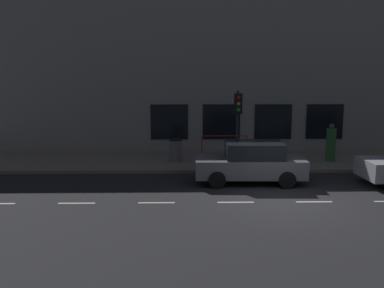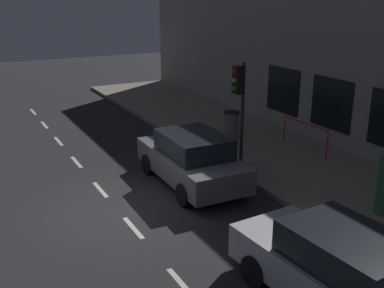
{
  "view_description": "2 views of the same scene",
  "coord_description": "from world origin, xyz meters",
  "px_view_note": "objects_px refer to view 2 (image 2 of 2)",
  "views": [
    {
      "loc": [
        -13.37,
        3.29,
        4.25
      ],
      "look_at": [
        2.98,
        2.98,
        1.44
      ],
      "focal_mm": 39.69,
      "sensor_mm": 36.0,
      "label": 1
    },
    {
      "loc": [
        -3.52,
        -10.6,
        5.45
      ],
      "look_at": [
        2.89,
        1.39,
        1.01
      ],
      "focal_mm": 43.8,
      "sensor_mm": 36.0,
      "label": 2
    }
  ],
  "objects_px": {
    "traffic_light": "(239,92)",
    "parked_car_0": "(192,159)",
    "parked_car_1": "(341,272)",
    "trash_bin": "(231,125)"
  },
  "relations": [
    {
      "from": "parked_car_1",
      "to": "trash_bin",
      "type": "relative_size",
      "value": 4.13
    },
    {
      "from": "parked_car_0",
      "to": "parked_car_1",
      "type": "distance_m",
      "value": 6.34
    },
    {
      "from": "parked_car_0",
      "to": "parked_car_1",
      "type": "xyz_separation_m",
      "value": [
        -0.42,
        -6.33,
        -0.0
      ]
    },
    {
      "from": "parked_car_0",
      "to": "parked_car_1",
      "type": "relative_size",
      "value": 0.97
    },
    {
      "from": "parked_car_0",
      "to": "parked_car_1",
      "type": "bearing_deg",
      "value": -92.47
    },
    {
      "from": "traffic_light",
      "to": "parked_car_0",
      "type": "distance_m",
      "value": 2.52
    },
    {
      "from": "trash_bin",
      "to": "parked_car_1",
      "type": "bearing_deg",
      "value": -111.69
    },
    {
      "from": "traffic_light",
      "to": "trash_bin",
      "type": "height_order",
      "value": "traffic_light"
    },
    {
      "from": "traffic_light",
      "to": "parked_car_1",
      "type": "bearing_deg",
      "value": -108.52
    },
    {
      "from": "traffic_light",
      "to": "parked_car_0",
      "type": "xyz_separation_m",
      "value": [
        -1.79,
        -0.29,
        -1.75
      ]
    }
  ]
}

